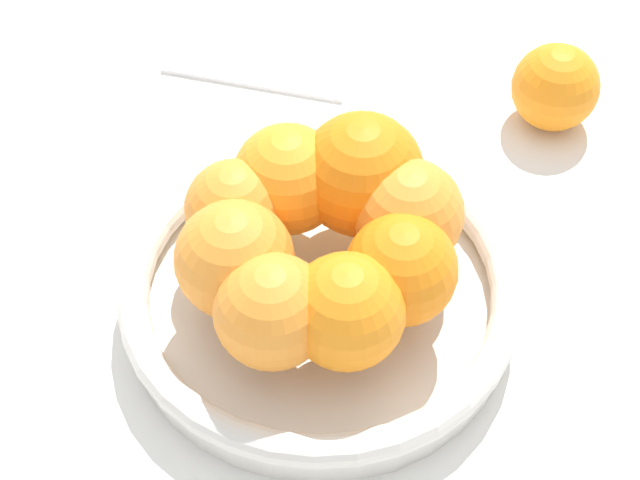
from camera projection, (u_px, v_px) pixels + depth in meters
ground_plane at (320, 313)px, 0.72m from camera, size 4.00×4.00×0.00m
fruit_bowl at (320, 295)px, 0.70m from camera, size 0.26×0.26×0.04m
orange_pile at (322, 235)px, 0.66m from camera, size 0.18×0.19×0.08m
stray_orange at (555, 87)px, 0.81m from camera, size 0.07×0.07×0.07m
napkin_folded at (276, 26)px, 0.90m from camera, size 0.16×0.16×0.01m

